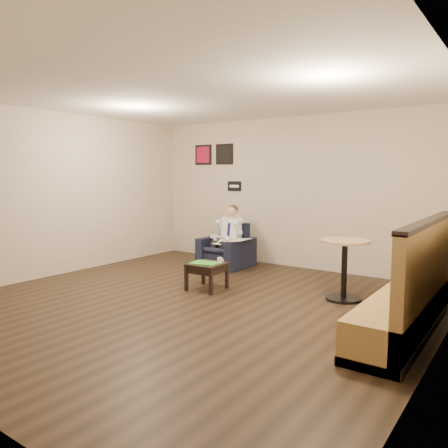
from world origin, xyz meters
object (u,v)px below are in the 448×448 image
Objects in this scene: side_table at (207,276)px; banquette at (404,277)px; armchair at (226,246)px; seated_man at (223,238)px; coffee_mug at (220,260)px; green_folder at (205,263)px; smartphone at (215,262)px; cafe_table at (344,270)px.

side_table is 2.90m from banquette.
seated_man is at bearing -90.00° from armchair.
side_table is 0.31m from coffee_mug.
green_folder reaches higher than smartphone.
cafe_table is (-0.98, 0.88, -0.20)m from banquette.
cafe_table reaches higher than armchair.
smartphone reaches higher than side_table.
side_table is 0.26m from smartphone.
banquette is at bearing -23.93° from armchair.
armchair is 1.68× the size of side_table.
seated_man reaches higher than armchair.
cafe_table is at bearing -16.19° from armchair.
side_table is at bearing -61.28° from seated_man.
banquette reaches higher than smartphone.
banquette reaches higher than seated_man.
coffee_mug is (0.16, 0.12, 0.25)m from side_table.
coffee_mug is at bearing 36.84° from side_table.
coffee_mug is at bearing 173.14° from banquette.
coffee_mug reaches higher than smartphone.
green_folder is 0.23m from coffee_mug.
smartphone is 2.86m from banquette.
seated_man is 1.60m from green_folder.
coffee_mug is 0.68× the size of smartphone.
cafe_table reaches higher than side_table.
green_folder is (0.69, -1.44, -0.14)m from seated_man.
side_table is 1.22× the size of green_folder.
seated_man reaches higher than cafe_table.
coffee_mug is at bearing -54.23° from seated_man.
cafe_table reaches higher than green_folder.
armchair is at bearing 115.10° from side_table.
side_table is 3.93× the size of smartphone.
banquette is (3.58, -1.63, 0.07)m from seated_man.
banquette is (2.87, -0.21, 0.42)m from side_table.
seated_man is at bearing 115.68° from green_folder.
cafe_table is at bearing 19.74° from side_table.
coffee_mug is 0.10× the size of cafe_table.
green_folder is 0.18m from smartphone.
side_table is (0.71, -1.52, -0.20)m from armchair.
smartphone is 1.92m from cafe_table.
armchair is 1.57m from smartphone.
side_table is at bearing -97.35° from smartphone.
armchair reaches higher than side_table.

